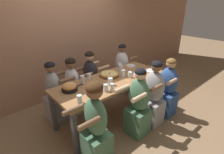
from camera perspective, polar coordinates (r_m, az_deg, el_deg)
ground_plane at (r=3.48m, az=0.00°, el=-12.42°), size 18.00×18.00×0.00m
restaurant_back_panel at (r=3.98m, az=-14.07°, el=16.54°), size 10.00×0.06×3.20m
dining_table at (r=3.13m, az=0.00°, el=-2.29°), size 2.11×0.81×0.77m
pizza_board_main at (r=3.23m, az=-0.88°, el=0.90°), size 0.38×0.38×0.06m
skillet_bowl at (r=2.78m, az=-13.71°, el=-3.26°), size 0.36×0.25×0.13m
empty_plate_a at (r=3.55m, az=12.28°, el=2.07°), size 0.21×0.21×0.02m
empty_plate_b at (r=3.35m, az=8.29°, el=1.00°), size 0.19×0.19×0.02m
empty_plate_c at (r=3.76m, az=6.24°, el=3.73°), size 0.19×0.19×0.02m
cocktail_glass_blue at (r=2.70m, az=-4.96°, el=-3.67°), size 0.08×0.08×0.13m
drinking_glass_a at (r=2.68m, az=-2.02°, el=-3.71°), size 0.07×0.07×0.12m
drinking_glass_b at (r=3.57m, az=2.53°, el=3.63°), size 0.08×0.08×0.12m
drinking_glass_c at (r=2.67m, az=0.06°, el=-3.62°), size 0.06×0.06×0.13m
drinking_glass_d at (r=2.87m, az=-0.59°, el=-1.67°), size 0.08×0.08×0.12m
drinking_glass_e at (r=3.10m, az=-7.40°, el=0.03°), size 0.07×0.07×0.11m
drinking_glass_f at (r=3.18m, az=3.57°, el=1.21°), size 0.07×0.07×0.14m
drinking_glass_g at (r=2.97m, az=-9.59°, el=-0.91°), size 0.07×0.07×0.14m
drinking_glass_h at (r=2.42m, az=-10.53°, el=-7.31°), size 0.07×0.07×0.12m
drinking_glass_i at (r=3.41m, az=2.80°, el=2.73°), size 0.08×0.08×0.14m
drinking_glass_j at (r=3.18m, az=5.86°, el=0.67°), size 0.07×0.07×0.11m
diner_near_left at (r=2.34m, az=-5.31°, el=-16.05°), size 0.51×0.40×1.21m
diner_far_midleft at (r=3.44m, az=-12.55°, el=-3.56°), size 0.51×0.40×1.12m
diner_far_left at (r=3.30m, az=-18.31°, el=-5.53°), size 0.51×0.40×1.13m
diner_far_center at (r=3.62m, az=-6.91°, el=-1.40°), size 0.51×0.40×1.16m
diner_near_midright at (r=3.10m, az=13.30°, el=-6.29°), size 0.51×0.40×1.18m
diner_near_center at (r=2.83m, az=8.49°, el=-9.34°), size 0.51×0.40×1.16m
diner_near_right at (r=3.45m, az=17.58°, el=-4.08°), size 0.51×0.40×1.13m
diner_far_right at (r=4.16m, az=3.24°, el=2.10°), size 0.51×0.40×1.16m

